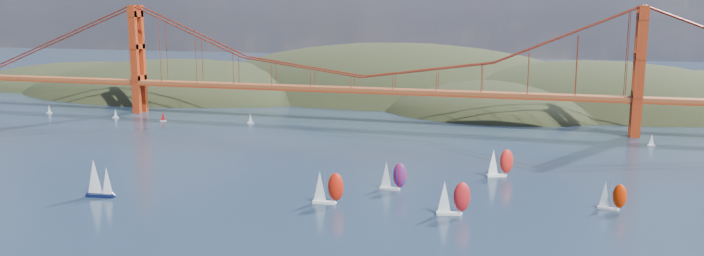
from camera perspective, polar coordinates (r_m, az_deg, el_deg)
name	(u,v)px	position (r m, az deg, el deg)	size (l,w,h in m)	color
ground	(158,254)	(163.38, -15.81, -10.07)	(1200.00, 1200.00, 0.00)	black
headlands	(478,120)	(415.29, 10.44, 0.68)	(725.00, 225.00, 96.00)	black
bridge	(360,55)	(321.71, 0.63, 6.11)	(552.00, 12.00, 55.00)	#984821
sloop_navy	(98,178)	(213.66, -20.36, -3.96)	(8.31, 5.05, 12.55)	black
racer_0	(327,187)	(193.92, -2.06, -4.93)	(9.01, 3.71, 10.32)	white
racer_1	(453,197)	(185.76, 8.37, -5.72)	(9.18, 4.93, 10.30)	silver
racer_2	(612,196)	(201.42, 20.79, -5.28)	(7.60, 4.26, 8.52)	silver
racer_3	(500,162)	(228.98, 12.17, -2.79)	(9.07, 6.58, 10.20)	white
racer_rwb	(393,175)	(208.54, 3.40, -3.94)	(8.48, 3.72, 9.62)	silver
distant_boat_0	(49,109)	(386.40, -23.86, 1.48)	(3.00, 2.00, 4.70)	silver
distant_boat_1	(116,113)	(358.51, -19.06, 1.18)	(3.00, 2.00, 4.70)	silver
distant_boat_2	(163,116)	(341.11, -15.44, 0.93)	(3.00, 2.00, 4.70)	silver
distant_boat_3	(250,118)	(327.11, -8.44, 0.80)	(3.00, 2.00, 4.70)	silver
distant_boat_4	(652,140)	(297.27, 23.64, -0.91)	(3.00, 2.00, 4.70)	silver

